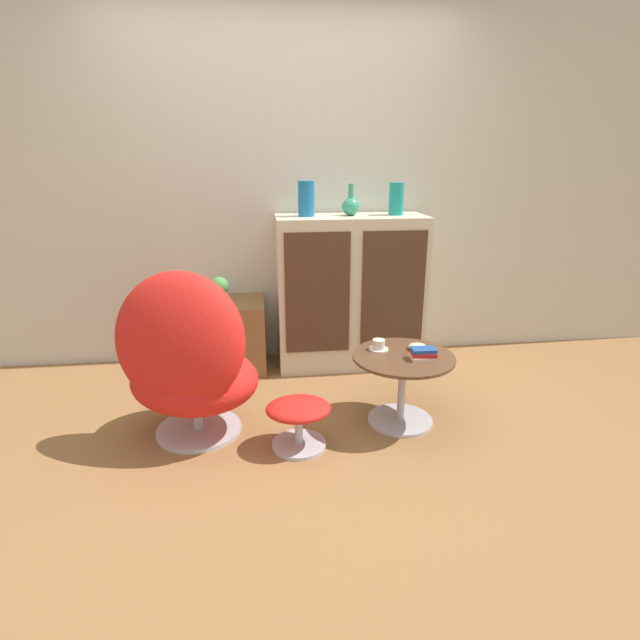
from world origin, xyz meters
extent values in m
plane|color=olive|center=(0.00, 0.00, 0.00)|extent=(12.00, 12.00, 0.00)
cube|color=beige|center=(0.00, 1.43, 1.30)|extent=(6.40, 0.06, 2.60)
cube|color=beige|center=(0.47, 1.18, 0.55)|extent=(1.06, 0.44, 1.11)
cube|color=#472D1E|center=(0.20, 0.95, 0.61)|extent=(0.45, 0.01, 0.84)
cube|color=#472D1E|center=(0.73, 0.95, 0.61)|extent=(0.45, 0.01, 0.84)
cube|color=brown|center=(-0.46, 1.18, 0.26)|extent=(0.59, 0.45, 0.51)
cylinder|color=beige|center=(-0.46, 0.95, 0.22)|extent=(0.24, 0.01, 0.24)
cylinder|color=#B7B7BC|center=(-0.57, 0.27, 0.01)|extent=(0.48, 0.48, 0.02)
cylinder|color=#B7B7BC|center=(-0.57, 0.27, 0.09)|extent=(0.06, 0.06, 0.13)
ellipsoid|color=red|center=(-0.57, 0.27, 0.33)|extent=(0.88, 0.81, 0.34)
ellipsoid|color=red|center=(-0.61, 0.15, 0.61)|extent=(0.82, 0.66, 0.76)
cylinder|color=#B7B7BC|center=(-0.01, 0.05, 0.01)|extent=(0.30, 0.30, 0.02)
cylinder|color=#B7B7BC|center=(-0.01, 0.05, 0.10)|extent=(0.04, 0.04, 0.16)
ellipsoid|color=red|center=(-0.01, 0.05, 0.23)|extent=(0.35, 0.30, 0.09)
cylinder|color=#B7B7BC|center=(0.61, 0.24, 0.01)|extent=(0.38, 0.38, 0.02)
cylinder|color=#B7B7BC|center=(0.61, 0.24, 0.21)|extent=(0.04, 0.04, 0.39)
cylinder|color=brown|center=(0.61, 0.24, 0.42)|extent=(0.59, 0.59, 0.02)
cylinder|color=#196699|center=(0.15, 1.18, 1.23)|extent=(0.11, 0.11, 0.24)
ellipsoid|color=#2D8E6B|center=(0.46, 1.18, 1.17)|extent=(0.12, 0.12, 0.12)
cylinder|color=#2D8E6B|center=(0.46, 1.18, 1.28)|extent=(0.04, 0.04, 0.10)
cylinder|color=teal|center=(0.79, 1.18, 1.22)|extent=(0.10, 0.10, 0.22)
cylinder|color=#4C4C51|center=(-0.47, 1.18, 0.54)|extent=(0.10, 0.10, 0.06)
sphere|color=#478E47|center=(-0.47, 1.18, 0.63)|extent=(0.13, 0.13, 0.13)
cylinder|color=silver|center=(0.49, 0.35, 0.43)|extent=(0.12, 0.12, 0.01)
cylinder|color=silver|center=(0.49, 0.35, 0.46)|extent=(0.07, 0.07, 0.06)
cube|color=beige|center=(0.70, 0.17, 0.44)|extent=(0.13, 0.08, 0.02)
cube|color=red|center=(0.71, 0.17, 0.46)|extent=(0.14, 0.09, 0.02)
cube|color=#1E478C|center=(0.70, 0.18, 0.48)|extent=(0.14, 0.09, 0.02)
ellipsoid|color=beige|center=(0.72, 0.32, 0.44)|extent=(0.11, 0.11, 0.04)
camera|label=1|loc=(-0.19, -2.32, 1.51)|focal=28.00mm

